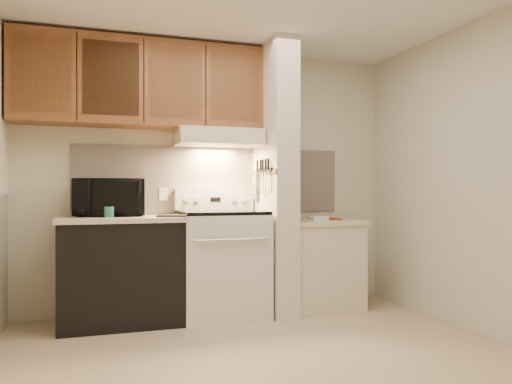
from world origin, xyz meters
name	(u,v)px	position (x,y,z in m)	size (l,w,h in m)	color
floor	(263,356)	(0.00, 0.00, 0.00)	(3.60, 3.60, 0.00)	#C7AC8B
wall_back	(213,179)	(0.00, 1.50, 1.25)	(3.60, 0.02, 2.50)	beige
wall_right	(477,176)	(1.80, 0.00, 1.25)	(0.02, 3.00, 2.50)	beige
backsplash	(213,180)	(0.00, 1.49, 1.24)	(2.60, 0.02, 0.63)	beige
range_body	(222,265)	(0.00, 1.16, 0.46)	(0.76, 0.65, 0.92)	silver
oven_window	(231,265)	(0.00, 0.84, 0.50)	(0.50, 0.01, 0.30)	black
oven_handle	(232,240)	(0.00, 0.80, 0.72)	(0.02, 0.02, 0.65)	silver
cooktop	(222,212)	(0.00, 1.16, 0.94)	(0.74, 0.64, 0.03)	black
range_backguard	(214,199)	(0.00, 1.44, 1.05)	(0.76, 0.08, 0.20)	silver
range_display	(215,199)	(0.00, 1.40, 1.05)	(0.10, 0.01, 0.04)	black
range_knob_left_outer	(186,199)	(-0.28, 1.40, 1.05)	(0.05, 0.05, 0.02)	silver
range_knob_left_inner	(197,199)	(-0.18, 1.40, 1.05)	(0.05, 0.05, 0.02)	silver
range_knob_right_inner	(234,199)	(0.18, 1.40, 1.05)	(0.05, 0.05, 0.02)	silver
range_knob_right_outer	(244,199)	(0.28, 1.40, 1.05)	(0.05, 0.05, 0.02)	silver
dishwasher_front	(121,272)	(-0.88, 1.17, 0.43)	(1.00, 0.63, 0.87)	black
left_countertop	(121,219)	(-0.88, 1.17, 0.89)	(1.04, 0.67, 0.04)	beige
spoon_rest	(172,216)	(-0.48, 0.97, 0.92)	(0.25, 0.08, 0.02)	black
teal_jar	(109,212)	(-0.98, 1.06, 0.95)	(0.08, 0.08, 0.09)	#25705D
outlet	(163,194)	(-0.48, 1.48, 1.10)	(0.08, 0.01, 0.12)	beige
microwave	(110,197)	(-0.97, 1.31, 1.07)	(0.59, 0.40, 0.33)	black
partition_pillar	(275,178)	(0.51, 1.15, 1.25)	(0.22, 0.70, 2.50)	beige
pillar_trim	(263,173)	(0.39, 1.15, 1.30)	(0.01, 0.70, 0.04)	brown
knife_strip	(264,170)	(0.39, 1.10, 1.32)	(0.02, 0.42, 0.04)	black
knife_blade_a	(268,181)	(0.38, 0.95, 1.22)	(0.01, 0.04, 0.16)	silver
knife_handle_a	(268,164)	(0.38, 0.95, 1.37)	(0.02, 0.02, 0.10)	black
knife_blade_b	(266,182)	(0.38, 1.03, 1.21)	(0.01, 0.04, 0.18)	silver
knife_handle_b	(266,164)	(0.38, 1.03, 1.37)	(0.02, 0.02, 0.10)	black
knife_blade_c	(263,183)	(0.38, 1.11, 1.20)	(0.01, 0.04, 0.20)	silver
knife_handle_c	(263,165)	(0.38, 1.11, 1.37)	(0.02, 0.02, 0.10)	black
knife_blade_d	(260,181)	(0.38, 1.18, 1.22)	(0.01, 0.04, 0.16)	silver
knife_handle_d	(261,165)	(0.38, 1.17, 1.37)	(0.02, 0.02, 0.10)	black
knife_blade_e	(257,183)	(0.38, 1.27, 1.21)	(0.01, 0.04, 0.18)	silver
knife_handle_e	(257,166)	(0.38, 1.27, 1.37)	(0.02, 0.02, 0.10)	black
oven_mitt	(256,186)	(0.38, 1.32, 1.17)	(0.03, 0.10, 0.23)	slate
right_cab_base	(319,266)	(0.97, 1.15, 0.40)	(0.70, 0.60, 0.81)	beige
right_countertop	(319,222)	(0.97, 1.15, 0.83)	(0.74, 0.64, 0.04)	beige
red_folder	(324,219)	(1.07, 1.25, 0.86)	(0.23, 0.31, 0.01)	#AE2300
white_box	(319,218)	(0.92, 1.05, 0.87)	(0.15, 0.10, 0.04)	white
range_hood	(218,138)	(0.00, 1.28, 1.62)	(0.78, 0.44, 0.15)	beige
hood_lip	(224,140)	(0.00, 1.07, 1.58)	(0.78, 0.04, 0.06)	beige
upper_cabinets	(142,84)	(-0.69, 1.32, 2.08)	(2.18, 0.33, 0.77)	brown
cab_door_a	(41,73)	(-1.51, 1.17, 2.08)	(0.46, 0.01, 0.63)	brown
cab_gap_a	(77,76)	(-1.23, 1.16, 2.08)	(0.01, 0.01, 0.73)	black
cab_door_b	(111,78)	(-0.96, 1.17, 2.08)	(0.46, 0.01, 0.63)	brown
cab_gap_b	(144,80)	(-0.69, 1.16, 2.08)	(0.01, 0.01, 0.73)	black
cab_door_c	(175,82)	(-0.42, 1.17, 2.08)	(0.46, 0.01, 0.63)	brown
cab_gap_c	(206,85)	(-0.14, 1.16, 2.08)	(0.01, 0.01, 0.73)	black
cab_door_d	(235,87)	(0.13, 1.17, 2.08)	(0.46, 0.01, 0.63)	brown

